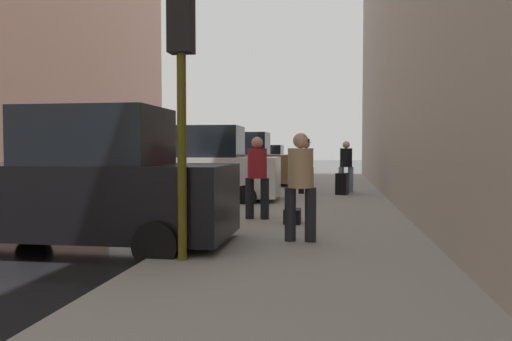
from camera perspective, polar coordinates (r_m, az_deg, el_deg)
The scene contains 14 objects.
ground_plane at distance 11.43m, azimuth -25.77°, elevation -5.85°, with size 120.00×120.00×0.00m, color black.
sidewalk at distance 9.41m, azimuth 6.04°, elevation -6.91°, with size 4.00×40.00×0.15m, color gray.
parked_black_suv at distance 8.26m, azimuth -18.66°, elevation -1.66°, with size 4.61×2.08×2.25m.
parked_white_van at distance 14.37m, azimuth -6.44°, elevation 0.19°, with size 4.65×2.16×2.25m.
parked_bronze_suv at distance 19.97m, azimuth -2.03°, elevation 0.86°, with size 4.61×2.07×2.25m.
parked_gray_coupe at distance 26.22m, azimuth 0.63°, elevation 0.87°, with size 4.20×2.06×1.79m.
fire_hydrant at distance 15.71m, azimuth 1.59°, elevation -1.55°, with size 0.42×0.22×0.70m.
traffic_light at distance 6.69m, azimuth -8.52°, elevation 12.33°, with size 0.32×0.32×3.60m.
pedestrian_in_jeans at distance 16.94m, azimuth 10.25°, elevation 0.77°, with size 0.53×0.48×1.71m.
pedestrian_in_tan_coat at distance 7.87m, azimuth 5.10°, elevation -1.21°, with size 0.51×0.41×1.71m.
pedestrian_with_fedora at distance 16.17m, azimuth 5.74°, elevation 0.82°, with size 0.53×0.48×1.78m.
pedestrian_in_red_jacket at distance 10.34m, azimuth 0.14°, elevation -0.30°, with size 0.51×0.42×1.71m.
rolling_suitcase at distance 16.17m, azimuth 9.84°, elevation -1.49°, with size 0.46×0.62×1.04m.
duffel_bag at distance 9.83m, azimuth 4.18°, elevation -5.23°, with size 0.32×0.44×0.28m.
Camera 1 is at (6.48, -9.27, 1.62)m, focal length 35.00 mm.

